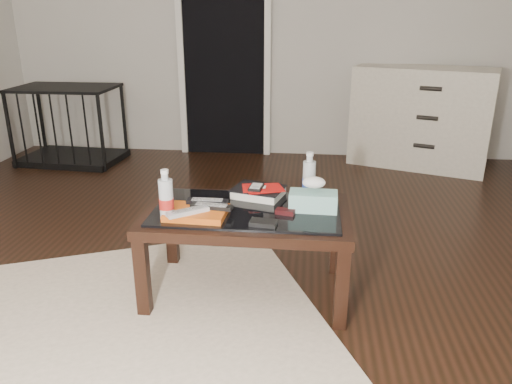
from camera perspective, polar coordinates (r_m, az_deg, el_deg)
ground at (r=2.81m, az=-3.58°, el=-9.21°), size 5.00×5.00×0.00m
doorway at (r=4.96m, az=-3.67°, el=16.01°), size 0.90×0.08×2.07m
coffee_table at (r=2.46m, az=-1.06°, el=-3.30°), size 1.00×0.60×0.46m
rug at (r=2.49m, az=-17.27°, el=-14.23°), size 2.43×2.17×0.01m
dresser at (r=4.84m, az=18.31°, el=8.09°), size 1.30×0.88×0.90m
pet_crate at (r=5.08m, az=-20.39°, el=5.85°), size 0.94×0.67×0.71m
magazines at (r=2.37m, az=-6.80°, el=-2.36°), size 0.29×0.22×0.03m
remote_silver at (r=2.32m, az=-7.81°, el=-2.22°), size 0.19×0.16×0.02m
remote_black_front at (r=2.37m, az=-5.11°, el=-1.62°), size 0.20×0.07×0.02m
remote_black_back at (r=2.43m, az=-5.60°, el=-1.06°), size 0.20×0.05×0.02m
textbook at (r=2.59m, az=0.28°, el=0.00°), size 0.29×0.26×0.05m
dvd_mailers at (r=2.58m, az=0.57°, el=0.52°), size 0.21×0.17×0.01m
ipod at (r=2.55m, az=0.01°, el=0.56°), size 0.07×0.11×0.02m
flip_phone at (r=2.38m, az=3.36°, el=-2.25°), size 0.10×0.07×0.02m
wallet at (r=2.25m, az=0.84°, el=-3.54°), size 0.13×0.08×0.02m
water_bottle_left at (r=2.32m, az=-10.25°, el=-0.28°), size 0.08×0.08×0.24m
water_bottle_right at (r=2.57m, az=6.09°, el=1.97°), size 0.08×0.08×0.24m
tissue_box at (r=2.42m, az=6.54°, el=-1.03°), size 0.23×0.13×0.09m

